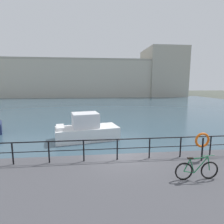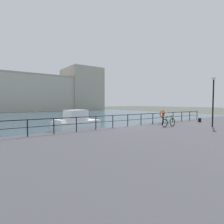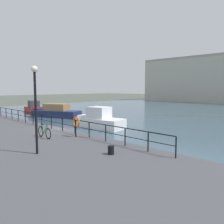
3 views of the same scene
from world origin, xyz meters
The scene contains 10 objects.
ground_plane centered at (0.00, 0.00, 0.00)m, with size 240.00×240.00×0.00m, color #4C5147.
water_basin centered at (0.00, 30.20, 0.01)m, with size 80.00×60.00×0.01m, color #385160.
quay_promenade centered at (0.00, -6.50, 0.51)m, with size 56.00×13.00×1.02m, color #47474C.
harbor_building centered at (6.55, 62.49, 7.17)m, with size 67.29×17.08×18.48m.
moored_harbor_tender centered at (-2.08, 6.06, 0.87)m, with size 5.64×3.38×2.32m.
quay_railing centered at (-0.31, -0.75, 1.76)m, with size 23.02×0.07×1.08m.
parked_bicycle centered at (2.54, -2.94, 1.41)m, with size 1.77×0.10×0.98m.
mooring_bollard centered at (8.54, -2.51, 1.24)m, with size 0.32×0.32×0.44m, color black.
life_ring_stand centered at (3.82, -1.23, 2.00)m, with size 0.75×0.16×1.40m.
quay_lamp_post centered at (5.83, -5.13, 3.87)m, with size 0.32×0.32×4.43m.
Camera 2 is at (-10.81, -12.85, 3.11)m, focal length 29.08 mm.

